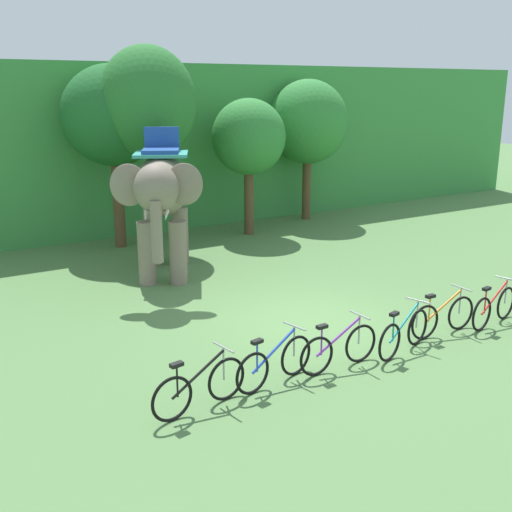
{
  "coord_description": "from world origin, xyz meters",
  "views": [
    {
      "loc": [
        -7.25,
        -9.72,
        4.76
      ],
      "look_at": [
        -0.72,
        1.0,
        1.3
      ],
      "focal_mm": 43.0,
      "sensor_mm": 36.0,
      "label": 1
    }
  ],
  "objects_px": {
    "tree_far_right": "(147,103)",
    "bike_blue": "(275,363)",
    "elephant": "(162,193)",
    "tree_left": "(113,116)",
    "bike_black": "(200,387)",
    "bike_purple": "(339,348)",
    "tree_far_left": "(249,138)",
    "bike_red": "(494,307)",
    "bike_orange": "(443,316)",
    "tree_center_right": "(308,122)",
    "bike_teal": "(404,333)"
  },
  "relations": [
    {
      "from": "bike_purple",
      "to": "bike_teal",
      "type": "distance_m",
      "value": 1.45
    },
    {
      "from": "bike_orange",
      "to": "tree_center_right",
      "type": "bearing_deg",
      "value": 67.98
    },
    {
      "from": "elephant",
      "to": "bike_purple",
      "type": "distance_m",
      "value": 6.84
    },
    {
      "from": "bike_red",
      "to": "bike_black",
      "type": "bearing_deg",
      "value": 179.81
    },
    {
      "from": "tree_center_right",
      "to": "bike_teal",
      "type": "relative_size",
      "value": 3.05
    },
    {
      "from": "tree_left",
      "to": "bike_orange",
      "type": "height_order",
      "value": "tree_left"
    },
    {
      "from": "tree_left",
      "to": "bike_purple",
      "type": "xyz_separation_m",
      "value": [
        0.34,
        -10.27,
        -3.56
      ]
    },
    {
      "from": "tree_far_left",
      "to": "tree_center_right",
      "type": "xyz_separation_m",
      "value": [
        3.06,
        0.98,
        0.36
      ]
    },
    {
      "from": "tree_left",
      "to": "elephant",
      "type": "xyz_separation_m",
      "value": [
        -0.11,
        -3.69,
        -1.74
      ]
    },
    {
      "from": "bike_black",
      "to": "bike_orange",
      "type": "distance_m",
      "value": 5.44
    },
    {
      "from": "tree_center_right",
      "to": "bike_red",
      "type": "bearing_deg",
      "value": -105.43
    },
    {
      "from": "bike_black",
      "to": "bike_purple",
      "type": "distance_m",
      "value": 2.7
    },
    {
      "from": "tree_far_right",
      "to": "tree_center_right",
      "type": "relative_size",
      "value": 1.17
    },
    {
      "from": "elephant",
      "to": "tree_left",
      "type": "bearing_deg",
      "value": 88.22
    },
    {
      "from": "elephant",
      "to": "bike_orange",
      "type": "relative_size",
      "value": 2.42
    },
    {
      "from": "elephant",
      "to": "bike_blue",
      "type": "height_order",
      "value": "elephant"
    },
    {
      "from": "tree_center_right",
      "to": "bike_red",
      "type": "height_order",
      "value": "tree_center_right"
    },
    {
      "from": "bike_blue",
      "to": "bike_red",
      "type": "relative_size",
      "value": 1.0
    },
    {
      "from": "tree_far_left",
      "to": "bike_red",
      "type": "height_order",
      "value": "tree_far_left"
    },
    {
      "from": "tree_left",
      "to": "bike_blue",
      "type": "bearing_deg",
      "value": -95.21
    },
    {
      "from": "bike_blue",
      "to": "elephant",
      "type": "bearing_deg",
      "value": 82.85
    },
    {
      "from": "tree_far_right",
      "to": "tree_far_left",
      "type": "xyz_separation_m",
      "value": [
        3.55,
        0.3,
        -1.15
      ]
    },
    {
      "from": "elephant",
      "to": "bike_black",
      "type": "relative_size",
      "value": 2.44
    },
    {
      "from": "bike_purple",
      "to": "tree_left",
      "type": "bearing_deg",
      "value": 91.91
    },
    {
      "from": "elephant",
      "to": "tree_far_right",
      "type": "bearing_deg",
      "value": 73.38
    },
    {
      "from": "tree_center_right",
      "to": "bike_purple",
      "type": "distance_m",
      "value": 13.11
    },
    {
      "from": "bike_blue",
      "to": "tree_far_right",
      "type": "bearing_deg",
      "value": 79.94
    },
    {
      "from": "tree_left",
      "to": "bike_black",
      "type": "height_order",
      "value": "tree_left"
    },
    {
      "from": "bike_black",
      "to": "bike_red",
      "type": "relative_size",
      "value": 1.0
    },
    {
      "from": "bike_red",
      "to": "bike_purple",
      "type": "bearing_deg",
      "value": 179.32
    },
    {
      "from": "tree_left",
      "to": "bike_red",
      "type": "xyz_separation_m",
      "value": [
        4.38,
        -10.31,
        -3.56
      ]
    },
    {
      "from": "tree_far_left",
      "to": "bike_orange",
      "type": "height_order",
      "value": "tree_far_left"
    },
    {
      "from": "tree_center_right",
      "to": "bike_purple",
      "type": "xyz_separation_m",
      "value": [
        -6.98,
        -10.64,
        -3.16
      ]
    },
    {
      "from": "tree_far_right",
      "to": "elephant",
      "type": "height_order",
      "value": "tree_far_right"
    },
    {
      "from": "bike_teal",
      "to": "bike_red",
      "type": "relative_size",
      "value": 0.98
    },
    {
      "from": "tree_far_right",
      "to": "bike_blue",
      "type": "height_order",
      "value": "tree_far_right"
    },
    {
      "from": "tree_left",
      "to": "tree_far_left",
      "type": "bearing_deg",
      "value": -8.07
    },
    {
      "from": "tree_center_right",
      "to": "elephant",
      "type": "xyz_separation_m",
      "value": [
        -7.44,
        -4.06,
        -1.34
      ]
    },
    {
      "from": "tree_far_right",
      "to": "tree_left",
      "type": "bearing_deg",
      "value": 128.56
    },
    {
      "from": "tree_far_left",
      "to": "bike_purple",
      "type": "distance_m",
      "value": 10.8
    },
    {
      "from": "tree_left",
      "to": "bike_blue",
      "type": "relative_size",
      "value": 3.23
    },
    {
      "from": "tree_left",
      "to": "tree_far_left",
      "type": "distance_m",
      "value": 4.37
    },
    {
      "from": "elephant",
      "to": "bike_purple",
      "type": "bearing_deg",
      "value": -86.02
    },
    {
      "from": "tree_left",
      "to": "bike_blue",
      "type": "height_order",
      "value": "tree_left"
    },
    {
      "from": "tree_left",
      "to": "tree_center_right",
      "type": "height_order",
      "value": "tree_left"
    },
    {
      "from": "tree_center_right",
      "to": "bike_black",
      "type": "height_order",
      "value": "tree_center_right"
    },
    {
      "from": "tree_far_right",
      "to": "tree_center_right",
      "type": "xyz_separation_m",
      "value": [
        6.61,
        1.27,
        -0.8
      ]
    },
    {
      "from": "tree_far_right",
      "to": "bike_orange",
      "type": "height_order",
      "value": "tree_far_right"
    },
    {
      "from": "bike_red",
      "to": "tree_far_left",
      "type": "bearing_deg",
      "value": 90.67
    },
    {
      "from": "elephant",
      "to": "bike_teal",
      "type": "bearing_deg",
      "value": -74.05
    }
  ]
}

